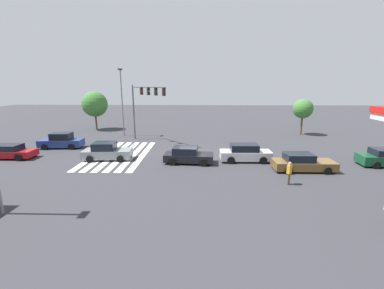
{
  "coord_description": "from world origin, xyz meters",
  "views": [
    {
      "loc": [
        24.78,
        0.75,
        6.96
      ],
      "look_at": [
        0.0,
        0.0,
        1.09
      ],
      "focal_mm": 24.0,
      "sensor_mm": 36.0,
      "label": 1
    }
  ],
  "objects_px": {
    "car_0": "(245,153)",
    "tree_corner_a": "(95,104)",
    "car_3": "(188,155)",
    "tree_corner_b": "(303,109)",
    "car_4": "(107,152)",
    "pedestrian": "(289,172)",
    "car_5": "(61,141)",
    "street_light_pole_b": "(122,97)",
    "car_6": "(9,152)",
    "car_1": "(302,163)",
    "traffic_signal_mast": "(144,99)"
  },
  "relations": [
    {
      "from": "car_0",
      "to": "tree_corner_a",
      "type": "relative_size",
      "value": 0.79
    },
    {
      "from": "car_3",
      "to": "tree_corner_b",
      "type": "bearing_deg",
      "value": 46.39
    },
    {
      "from": "car_4",
      "to": "pedestrian",
      "type": "bearing_deg",
      "value": -24.8
    },
    {
      "from": "tree_corner_a",
      "to": "car_4",
      "type": "bearing_deg",
      "value": 24.65
    },
    {
      "from": "pedestrian",
      "to": "tree_corner_a",
      "type": "distance_m",
      "value": 31.54
    },
    {
      "from": "car_3",
      "to": "car_5",
      "type": "distance_m",
      "value": 15.21
    },
    {
      "from": "car_5",
      "to": "street_light_pole_b",
      "type": "height_order",
      "value": "street_light_pole_b"
    },
    {
      "from": "car_3",
      "to": "tree_corner_a",
      "type": "xyz_separation_m",
      "value": [
        -17.0,
        -15.1,
        3.25
      ]
    },
    {
      "from": "pedestrian",
      "to": "car_6",
      "type": "bearing_deg",
      "value": 33.17
    },
    {
      "from": "car_1",
      "to": "car_3",
      "type": "bearing_deg",
      "value": 168.5
    },
    {
      "from": "car_0",
      "to": "car_6",
      "type": "xyz_separation_m",
      "value": [
        -0.31,
        -22.43,
        -0.11
      ]
    },
    {
      "from": "car_0",
      "to": "tree_corner_b",
      "type": "distance_m",
      "value": 16.88
    },
    {
      "from": "car_3",
      "to": "car_1",
      "type": "bearing_deg",
      "value": -6.79
    },
    {
      "from": "car_1",
      "to": "car_6",
      "type": "distance_m",
      "value": 26.83
    },
    {
      "from": "pedestrian",
      "to": "car_4",
      "type": "bearing_deg",
      "value": 25.59
    },
    {
      "from": "car_0",
      "to": "tree_corner_b",
      "type": "relative_size",
      "value": 0.93
    },
    {
      "from": "pedestrian",
      "to": "tree_corner_a",
      "type": "relative_size",
      "value": 0.28
    },
    {
      "from": "car_5",
      "to": "tree_corner_b",
      "type": "distance_m",
      "value": 31.04
    },
    {
      "from": "car_0",
      "to": "car_3",
      "type": "relative_size",
      "value": 1.03
    },
    {
      "from": "car_4",
      "to": "pedestrian",
      "type": "height_order",
      "value": "pedestrian"
    },
    {
      "from": "car_3",
      "to": "car_4",
      "type": "distance_m",
      "value": 7.73
    },
    {
      "from": "car_5",
      "to": "tree_corner_b",
      "type": "xyz_separation_m",
      "value": [
        -8.72,
        29.66,
        2.84
      ]
    },
    {
      "from": "car_0",
      "to": "street_light_pole_b",
      "type": "xyz_separation_m",
      "value": [
        -11.58,
        -14.61,
        4.51
      ]
    },
    {
      "from": "car_6",
      "to": "tree_corner_b",
      "type": "relative_size",
      "value": 0.94
    },
    {
      "from": "car_1",
      "to": "tree_corner_b",
      "type": "bearing_deg",
      "value": 69.2
    },
    {
      "from": "car_0",
      "to": "car_6",
      "type": "distance_m",
      "value": 22.44
    },
    {
      "from": "pedestrian",
      "to": "tree_corner_b",
      "type": "height_order",
      "value": "tree_corner_b"
    },
    {
      "from": "car_6",
      "to": "pedestrian",
      "type": "bearing_deg",
      "value": -13.74
    },
    {
      "from": "car_0",
      "to": "street_light_pole_b",
      "type": "distance_m",
      "value": 19.18
    },
    {
      "from": "car_6",
      "to": "tree_corner_a",
      "type": "height_order",
      "value": "tree_corner_a"
    },
    {
      "from": "car_1",
      "to": "street_light_pole_b",
      "type": "relative_size",
      "value": 0.55
    },
    {
      "from": "car_3",
      "to": "car_6",
      "type": "height_order",
      "value": "car_3"
    },
    {
      "from": "car_1",
      "to": "car_4",
      "type": "height_order",
      "value": "car_4"
    },
    {
      "from": "car_1",
      "to": "street_light_pole_b",
      "type": "distance_m",
      "value": 23.97
    },
    {
      "from": "car_3",
      "to": "car_5",
      "type": "relative_size",
      "value": 0.96
    },
    {
      "from": "traffic_signal_mast",
      "to": "pedestrian",
      "type": "height_order",
      "value": "traffic_signal_mast"
    },
    {
      "from": "car_1",
      "to": "tree_corner_b",
      "type": "height_order",
      "value": "tree_corner_b"
    },
    {
      "from": "car_5",
      "to": "street_light_pole_b",
      "type": "xyz_separation_m",
      "value": [
        -7.07,
        4.95,
        4.51
      ]
    },
    {
      "from": "pedestrian",
      "to": "tree_corner_b",
      "type": "xyz_separation_m",
      "value": [
        -18.77,
        7.96,
        2.68
      ]
    },
    {
      "from": "car_4",
      "to": "tree_corner_a",
      "type": "bearing_deg",
      "value": 110.81
    },
    {
      "from": "car_0",
      "to": "car_4",
      "type": "bearing_deg",
      "value": 178.05
    },
    {
      "from": "car_3",
      "to": "street_light_pole_b",
      "type": "relative_size",
      "value": 0.5
    },
    {
      "from": "traffic_signal_mast",
      "to": "car_0",
      "type": "height_order",
      "value": "traffic_signal_mast"
    },
    {
      "from": "traffic_signal_mast",
      "to": "tree_corner_b",
      "type": "bearing_deg",
      "value": 59.57
    },
    {
      "from": "car_0",
      "to": "street_light_pole_b",
      "type": "height_order",
      "value": "street_light_pole_b"
    },
    {
      "from": "car_1",
      "to": "car_4",
      "type": "distance_m",
      "value": 17.38
    },
    {
      "from": "pedestrian",
      "to": "car_3",
      "type": "bearing_deg",
      "value": 12.78
    },
    {
      "from": "traffic_signal_mast",
      "to": "tree_corner_a",
      "type": "relative_size",
      "value": 1.17
    },
    {
      "from": "car_3",
      "to": "tree_corner_b",
      "type": "xyz_separation_m",
      "value": [
        -13.84,
        15.34,
        2.91
      ]
    },
    {
      "from": "pedestrian",
      "to": "tree_corner_a",
      "type": "xyz_separation_m",
      "value": [
        -21.93,
        -22.47,
        3.01
      ]
    }
  ]
}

